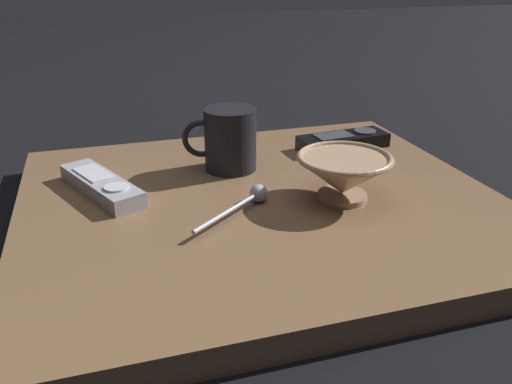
{
  "coord_description": "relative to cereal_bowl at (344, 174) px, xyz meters",
  "views": [
    {
      "loc": [
        -0.65,
        0.21,
        0.35
      ],
      "look_at": [
        -0.03,
        0.02,
        0.06
      ],
      "focal_mm": 37.17,
      "sensor_mm": 36.0,
      "label": 1
    }
  ],
  "objects": [
    {
      "name": "table",
      "position": [
        0.04,
        0.11,
        -0.05
      ],
      "size": [
        0.58,
        0.66,
        0.04
      ],
      "color": "brown",
      "rests_on": "ground"
    },
    {
      "name": "tv_remote_far",
      "position": [
        0.12,
        0.32,
        -0.02
      ],
      "size": [
        0.18,
        0.11,
        0.03
      ],
      "color": "#9E9EA3",
      "rests_on": "table"
    },
    {
      "name": "ground_plane",
      "position": [
        0.04,
        0.11,
        -0.07
      ],
      "size": [
        6.0,
        6.0,
        0.0
      ],
      "primitive_type": "plane",
      "color": "black"
    },
    {
      "name": "cereal_bowl",
      "position": [
        0.0,
        0.0,
        0.0
      ],
      "size": [
        0.13,
        0.13,
        0.06
      ],
      "color": "tan",
      "rests_on": "table"
    },
    {
      "name": "coffee_mug",
      "position": [
        0.16,
        0.12,
        0.01
      ],
      "size": [
        0.08,
        0.11,
        0.1
      ],
      "color": "black",
      "rests_on": "table"
    },
    {
      "name": "teaspoon",
      "position": [
        0.01,
        0.13,
        -0.02
      ],
      "size": [
        0.1,
        0.12,
        0.02
      ],
      "color": "#A3A5B2",
      "rests_on": "table"
    },
    {
      "name": "tv_remote_near",
      "position": [
        0.2,
        -0.1,
        -0.02
      ],
      "size": [
        0.07,
        0.17,
        0.03
      ],
      "color": "black",
      "rests_on": "table"
    }
  ]
}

